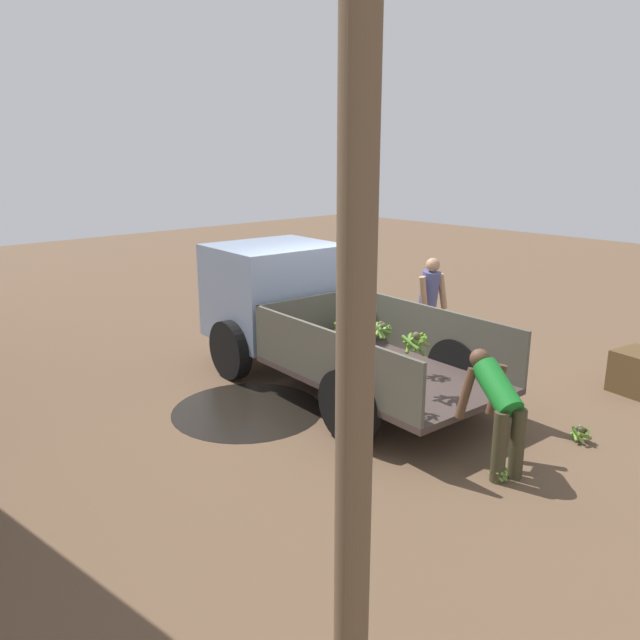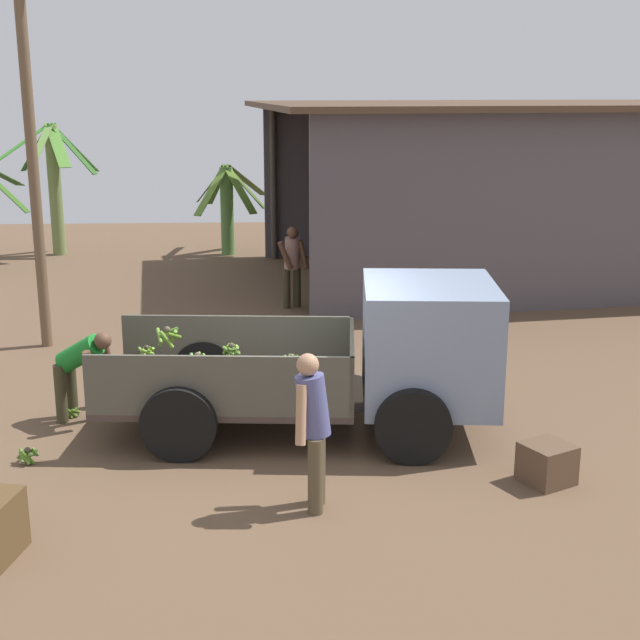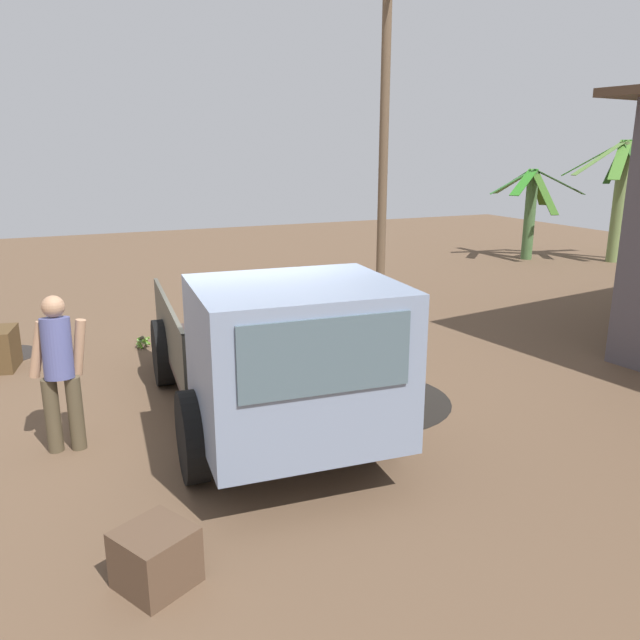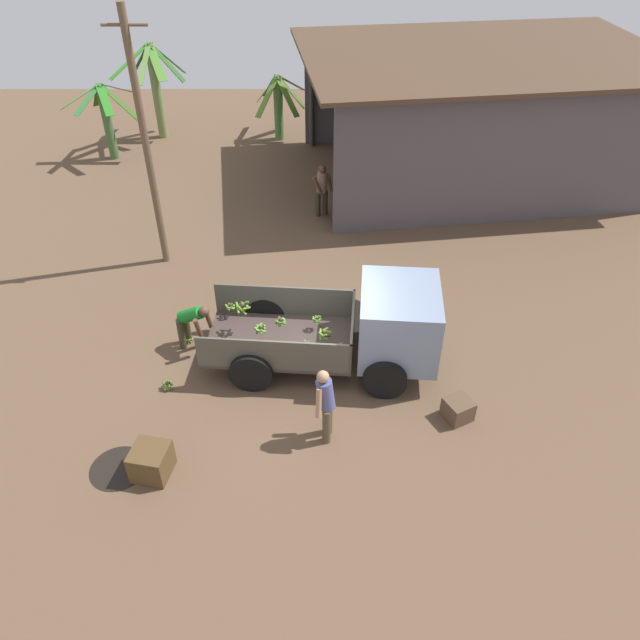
# 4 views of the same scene
# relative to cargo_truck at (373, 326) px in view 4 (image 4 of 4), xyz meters

# --- Properties ---
(ground) EXTENTS (36.00, 36.00, 0.00)m
(ground) POSITION_rel_cargo_truck_xyz_m (-1.07, -0.11, -1.01)
(ground) COLOR brown
(mud_patch_0) EXTENTS (1.97, 1.97, 0.01)m
(mud_patch_0) POSITION_rel_cargo_truck_xyz_m (-0.80, 1.50, -1.00)
(mud_patch_0) COLOR black
(mud_patch_0) RESTS_ON ground
(mud_patch_1) EXTENTS (1.02, 1.02, 0.01)m
(mud_patch_1) POSITION_rel_cargo_truck_xyz_m (-4.71, -2.81, -1.00)
(mud_patch_1) COLOR black
(mud_patch_1) RESTS_ON ground
(cargo_truck) EXTENTS (4.91, 2.42, 1.89)m
(cargo_truck) POSITION_rel_cargo_truck_xyz_m (0.00, 0.00, 0.00)
(cargo_truck) COLOR #413330
(cargo_truck) RESTS_ON ground
(warehouse_shed) EXTENTS (11.68, 8.73, 3.85)m
(warehouse_shed) POSITION_rel_cargo_truck_xyz_m (4.33, 9.39, 1.79)
(warehouse_shed) COLOR #524A50
(warehouse_shed) RESTS_ON ground
(utility_pole) EXTENTS (0.98, 0.18, 6.25)m
(utility_pole) POSITION_rel_cargo_truck_xyz_m (-5.17, 4.06, 2.18)
(utility_pole) COLOR brown
(utility_pole) RESTS_ON ground
(banana_palm_0) EXTENTS (1.82, 2.42, 2.28)m
(banana_palm_0) POSITION_rel_cargo_truck_xyz_m (-2.57, 12.30, 0.20)
(banana_palm_0) COLOR #53803D
(banana_palm_0) RESTS_ON ground
(banana_palm_1) EXTENTS (2.22, 2.32, 2.69)m
(banana_palm_1) POSITION_rel_cargo_truck_xyz_m (1.02, 14.91, 0.42)
(banana_palm_1) COLOR #5F7E3E
(banana_palm_1) RESTS_ON ground
(banana_palm_2) EXTENTS (2.47, 2.88, 3.30)m
(banana_palm_2) POSITION_rel_cargo_truck_xyz_m (-6.90, 12.48, 0.77)
(banana_palm_2) COLOR olive
(banana_palm_2) RESTS_ON ground
(banana_palm_3) EXTENTS (2.60, 2.49, 2.53)m
(banana_palm_3) POSITION_rel_cargo_truck_xyz_m (-8.23, 10.60, 0.37)
(banana_palm_3) COLOR #466839
(banana_palm_3) RESTS_ON ground
(person_foreground_visitor) EXTENTS (0.41, 0.61, 1.64)m
(person_foreground_visitor) POSITION_rel_cargo_truck_xyz_m (-0.99, -2.05, -0.10)
(person_foreground_visitor) COLOR brown
(person_foreground_visitor) RESTS_ON ground
(person_worker_loading) EXTENTS (0.81, 0.71, 1.23)m
(person_worker_loading) POSITION_rel_cargo_truck_xyz_m (-3.84, 0.51, -0.27)
(person_worker_loading) COLOR #3B3722
(person_worker_loading) RESTS_ON ground
(person_bystander_near_shed) EXTENTS (0.64, 0.51, 1.60)m
(person_bystander_near_shed) POSITION_rel_cargo_truck_xyz_m (-1.03, 6.49, -0.12)
(person_bystander_near_shed) COLOR #35301E
(person_bystander_near_shed) RESTS_ON ground
(banana_bunch_on_ground_0) EXTENTS (0.25, 0.24, 0.20)m
(banana_bunch_on_ground_0) POSITION_rel_cargo_truck_xyz_m (-4.20, -0.79, -0.90)
(banana_bunch_on_ground_0) COLOR #4D4632
(banana_bunch_on_ground_0) RESTS_ON ground
(banana_bunch_on_ground_1) EXTENTS (0.20, 0.20, 0.17)m
(banana_bunch_on_ground_1) POSITION_rel_cargo_truck_xyz_m (-4.03, 0.69, -0.92)
(banana_bunch_on_ground_1) COLOR #47402E
(banana_bunch_on_ground_1) RESTS_ON ground
(wooden_crate_0) EXTENTS (0.74, 0.74, 0.59)m
(wooden_crate_0) POSITION_rel_cargo_truck_xyz_m (-4.05, -2.89, -0.71)
(wooden_crate_0) COLOR #523B21
(wooden_crate_0) RESTS_ON ground
(wooden_crate_1) EXTENTS (0.66, 0.66, 0.44)m
(wooden_crate_1) POSITION_rel_cargo_truck_xyz_m (1.56, -1.57, -0.79)
(wooden_crate_1) COLOR brown
(wooden_crate_1) RESTS_ON ground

